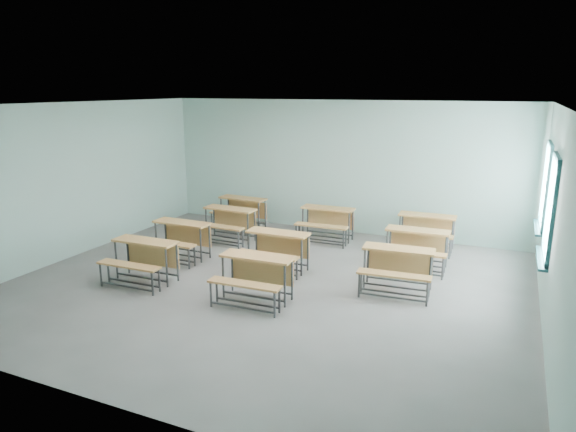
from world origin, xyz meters
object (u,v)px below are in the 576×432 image
at_px(desk_unit_r0c0, 142,255).
at_px(desk_unit_r3c1, 326,219).
at_px(desk_unit_r2c2, 416,243).
at_px(desk_unit_r1c0, 179,235).
at_px(desk_unit_r3c2, 426,227).
at_px(desk_unit_r1c1, 276,246).
at_px(desk_unit_r1c2, 397,264).
at_px(desk_unit_r2c0, 228,219).
at_px(desk_unit_r0c1, 254,272).
at_px(desk_unit_r3c0, 241,208).

height_order(desk_unit_r0c0, desk_unit_r3c1, same).
relative_size(desk_unit_r0c0, desk_unit_r2c2, 0.99).
height_order(desk_unit_r2c2, desk_unit_r3c1, same).
xyz_separation_m(desk_unit_r1c0, desk_unit_r3c2, (4.59, 2.70, 0.00)).
bearing_deg(desk_unit_r1c1, desk_unit_r3c1, 85.10).
relative_size(desk_unit_r1c1, desk_unit_r1c2, 0.96).
height_order(desk_unit_r1c2, desk_unit_r3c2, same).
relative_size(desk_unit_r1c0, desk_unit_r2c0, 0.99).
bearing_deg(desk_unit_r1c0, desk_unit_r1c1, 3.77).
bearing_deg(desk_unit_r3c1, desk_unit_r1c2, -49.61).
bearing_deg(desk_unit_r1c1, desk_unit_r3c2, 46.38).
distance_m(desk_unit_r0c0, desk_unit_r1c0, 1.39).
height_order(desk_unit_r0c1, desk_unit_r3c2, same).
distance_m(desk_unit_r0c1, desk_unit_r1c0, 2.80).
bearing_deg(desk_unit_r0c0, desk_unit_r2c2, 30.75).
distance_m(desk_unit_r1c0, desk_unit_r3c2, 5.33).
xyz_separation_m(desk_unit_r1c1, desk_unit_r2c0, (-1.88, 1.38, 0.00)).
distance_m(desk_unit_r3c0, desk_unit_r3c1, 2.36).
height_order(desk_unit_r0c0, desk_unit_r1c2, same).
relative_size(desk_unit_r1c2, desk_unit_r3c2, 1.03).
xyz_separation_m(desk_unit_r0c0, desk_unit_r1c1, (1.98, 1.50, 0.00)).
bearing_deg(desk_unit_r1c2, desk_unit_r0c0, -166.25).
relative_size(desk_unit_r0c1, desk_unit_r1c1, 1.02).
distance_m(desk_unit_r1c0, desk_unit_r2c0, 1.53).
height_order(desk_unit_r0c1, desk_unit_r3c0, same).
relative_size(desk_unit_r0c0, desk_unit_r2c0, 1.00).
relative_size(desk_unit_r1c1, desk_unit_r3c0, 0.96).
distance_m(desk_unit_r3c0, desk_unit_r3c2, 4.60).
xyz_separation_m(desk_unit_r1c0, desk_unit_r1c2, (4.54, 0.04, 0.00)).
bearing_deg(desk_unit_r0c1, desk_unit_r2c2, 49.23).
relative_size(desk_unit_r0c0, desk_unit_r1c2, 0.97).
relative_size(desk_unit_r1c1, desk_unit_r3c2, 0.99).
bearing_deg(desk_unit_r3c0, desk_unit_r3c2, 4.46).
height_order(desk_unit_r3c0, desk_unit_r3c1, same).
bearing_deg(desk_unit_r0c0, desk_unit_r0c1, -0.09).
height_order(desk_unit_r1c1, desk_unit_r3c1, same).
xyz_separation_m(desk_unit_r0c1, desk_unit_r3c1, (-0.11, 3.82, 0.00)).
distance_m(desk_unit_r1c0, desk_unit_r3c1, 3.41).
bearing_deg(desk_unit_r3c1, desk_unit_r0c1, -89.83).
distance_m(desk_unit_r1c0, desk_unit_r1c1, 2.17).
relative_size(desk_unit_r0c0, desk_unit_r1c1, 1.01).
relative_size(desk_unit_r2c2, desk_unit_r3c1, 1.01).
bearing_deg(desk_unit_r1c1, desk_unit_r1c2, -2.24).
relative_size(desk_unit_r2c0, desk_unit_r3c2, 1.00).
relative_size(desk_unit_r1c2, desk_unit_r3c1, 1.03).
xyz_separation_m(desk_unit_r0c1, desk_unit_r2c0, (-2.18, 2.84, 0.00)).
bearing_deg(desk_unit_r2c0, desk_unit_r1c0, -99.14).
height_order(desk_unit_r1c2, desk_unit_r3c1, same).
bearing_deg(desk_unit_r1c1, desk_unit_r2c0, 143.40).
height_order(desk_unit_r0c0, desk_unit_r2c0, same).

